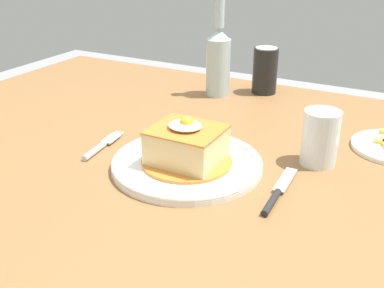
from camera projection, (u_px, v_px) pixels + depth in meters
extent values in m
cube|color=olive|center=(177.00, 152.00, 0.96)|extent=(1.37, 0.99, 0.04)
cylinder|color=olive|center=(93.00, 166.00, 1.70)|extent=(0.07, 0.07, 0.70)
cylinder|color=white|center=(187.00, 165.00, 0.85)|extent=(0.28, 0.28, 0.01)
torus|color=white|center=(187.00, 161.00, 0.85)|extent=(0.28, 0.28, 0.01)
cylinder|color=orange|center=(187.00, 161.00, 0.85)|extent=(0.17, 0.17, 0.01)
cube|color=#E5C684|center=(187.00, 145.00, 0.83)|extent=(0.12, 0.11, 0.06)
cube|color=orange|center=(187.00, 129.00, 0.82)|extent=(0.13, 0.11, 0.00)
ellipsoid|color=white|center=(185.00, 125.00, 0.82)|extent=(0.06, 0.06, 0.01)
sphere|color=yellow|center=(187.00, 123.00, 0.81)|extent=(0.03, 0.03, 0.03)
cylinder|color=silver|center=(95.00, 151.00, 0.90)|extent=(0.02, 0.08, 0.01)
cube|color=silver|center=(111.00, 139.00, 0.96)|extent=(0.03, 0.05, 0.00)
cylinder|color=silver|center=(120.00, 135.00, 0.98)|extent=(0.01, 0.03, 0.00)
cylinder|color=silver|center=(117.00, 134.00, 0.98)|extent=(0.01, 0.03, 0.00)
cylinder|color=silver|center=(114.00, 134.00, 0.98)|extent=(0.01, 0.03, 0.00)
cylinder|color=#262628|center=(271.00, 202.00, 0.73)|extent=(0.01, 0.08, 0.01)
cube|color=silver|center=(285.00, 180.00, 0.80)|extent=(0.02, 0.09, 0.00)
cylinder|color=black|center=(265.00, 71.00, 1.23)|extent=(0.07, 0.07, 0.12)
cylinder|color=silver|center=(267.00, 48.00, 1.21)|extent=(0.06, 0.06, 0.00)
cylinder|color=#ADC6CC|center=(218.00, 68.00, 1.21)|extent=(0.06, 0.06, 0.15)
cone|color=#ADC6CC|center=(219.00, 34.00, 1.17)|extent=(0.06, 0.06, 0.03)
cylinder|color=#ADC6CC|center=(219.00, 11.00, 1.15)|extent=(0.03, 0.03, 0.08)
cylinder|color=gold|center=(319.00, 149.00, 0.86)|extent=(0.06, 0.06, 0.06)
cylinder|color=silver|center=(320.00, 138.00, 0.85)|extent=(0.07, 0.07, 0.10)
cube|color=#EAC64C|center=(384.00, 141.00, 0.93)|extent=(0.02, 0.05, 0.01)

